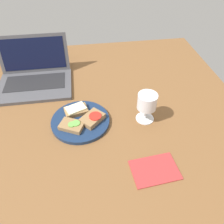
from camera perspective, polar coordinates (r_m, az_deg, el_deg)
name	(u,v)px	position (r cm, az deg, el deg)	size (l,w,h in cm)	color
wooden_table	(89,122)	(93.98, -6.06, -2.73)	(140.00, 140.00, 3.00)	brown
plate	(80,121)	(91.78, -8.48, -2.39)	(24.17, 24.17, 1.58)	navy
sandwich_with_cucumber	(71,126)	(88.10, -10.67, -3.50)	(10.96, 9.57, 2.28)	#937047
sandwich_with_tomato	(92,118)	(89.46, -5.36, -1.68)	(11.36, 11.30, 2.72)	#937047
sandwich_with_cheese	(75,110)	(93.97, -9.62, 0.48)	(10.65, 8.17, 2.62)	#937047
wine_glass	(146,103)	(87.86, 8.86, 2.36)	(7.86, 7.86, 12.89)	white
laptop	(34,76)	(117.60, -19.75, 8.78)	(35.65, 29.45, 20.27)	#4C4C51
napkin	(154,170)	(78.48, 10.81, -14.64)	(15.91, 11.02, 0.40)	#B23333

